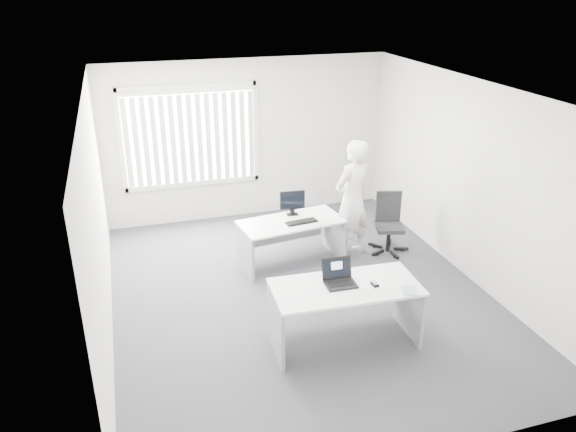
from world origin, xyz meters
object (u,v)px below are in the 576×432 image
object	(u,v)px
desk_far	(291,233)
office_chair	(388,233)
person	(352,199)
laptop	(341,275)
desk_near	(345,302)
monitor	(292,203)

from	to	relation	value
desk_far	office_chair	world-z (taller)	office_chair
person	laptop	world-z (taller)	person
desk_far	office_chair	xyz separation A→B (m)	(1.60, -0.03, -0.21)
desk_near	person	xyz separation A→B (m)	(0.97, 2.12, 0.37)
desk_near	desk_far	bearing A→B (deg)	92.79
person	office_chair	bearing A→B (deg)	152.75
desk_near	desk_far	distance (m)	2.12
person	laptop	xyz separation A→B (m)	(-1.03, -2.09, -0.01)
office_chair	laptop	xyz separation A→B (m)	(-1.66, -2.05, 0.62)
laptop	monitor	size ratio (longest dim) A/B	0.93
laptop	monitor	xyz separation A→B (m)	(0.14, 2.31, -0.03)
office_chair	laptop	size ratio (longest dim) A/B	2.67
desk_far	laptop	world-z (taller)	laptop
desk_far	office_chair	bearing A→B (deg)	-9.21
monitor	laptop	bearing A→B (deg)	-88.02
person	monitor	world-z (taller)	person
desk_far	laptop	distance (m)	2.13
office_chair	monitor	distance (m)	1.65
desk_far	desk_near	bearing A→B (deg)	-98.04
desk_near	laptop	xyz separation A→B (m)	(-0.05, 0.03, 0.36)
desk_far	person	size ratio (longest dim) A/B	0.87
office_chair	person	size ratio (longest dim) A/B	0.51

